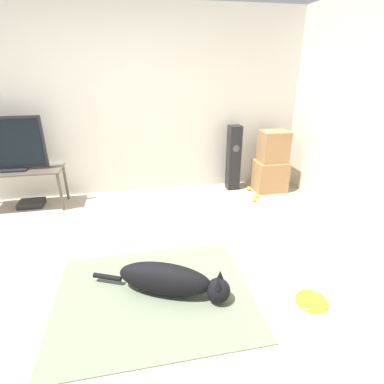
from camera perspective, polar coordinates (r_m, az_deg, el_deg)
ground_plane at (r=2.91m, az=-10.99°, el=-15.41°), size 12.00×12.00×0.00m
wall_back at (r=4.42m, az=-12.83°, el=15.85°), size 8.00×0.06×2.55m
area_rug at (r=2.68m, az=-7.20°, el=-18.90°), size 1.62×1.30×0.01m
dog at (r=2.59m, az=-3.99°, el=-16.40°), size 1.12×0.57×0.28m
frisbee at (r=2.78m, az=21.84°, el=-18.71°), size 0.26×0.26×0.03m
cardboard_box_lower at (r=4.72m, az=14.56°, el=2.99°), size 0.47×0.37×0.46m
cardboard_box_upper at (r=4.60m, az=15.28°, el=8.37°), size 0.39×0.31×0.45m
floor_speaker at (r=4.60m, az=7.92°, el=6.43°), size 0.18×0.18×0.98m
tv_stand at (r=4.52m, az=-30.38°, el=2.79°), size 1.13×0.43×0.53m
tv at (r=4.42m, az=-31.42°, el=7.72°), size 0.83×0.20×0.69m
tennis_ball_by_boxes at (r=4.69m, az=10.76°, el=0.65°), size 0.07×0.07×0.07m
tennis_ball_near_speaker at (r=4.46m, az=12.26°, el=-0.66°), size 0.07×0.07×0.07m
tennis_ball_loose_on_carpet at (r=4.32m, az=11.75°, el=-1.42°), size 0.07×0.07×0.07m
game_console at (r=4.66m, az=-28.23°, el=-1.93°), size 0.32×0.24×0.07m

